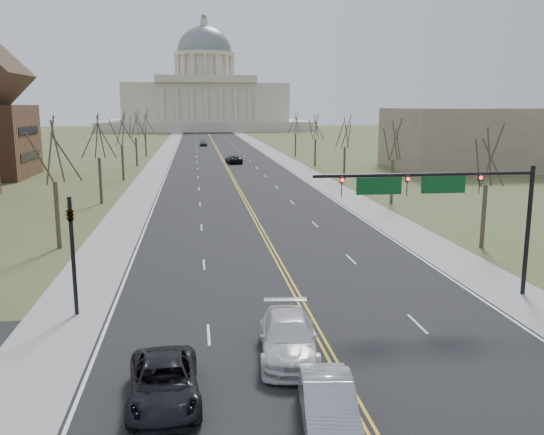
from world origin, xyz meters
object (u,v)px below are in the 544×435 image
object	(u,v)px
signal_left	(72,243)
car_far_sb	(204,143)
car_sb_outer_lead	(164,383)
car_far_nb	(234,159)
car_sb_inner_second	(288,337)
car_sb_inner_lead	(328,404)
signal_mast	(442,194)

from	to	relation	value
signal_left	car_far_sb	xyz separation A→B (m)	(8.49, 125.30, -2.90)
car_sb_outer_lead	car_far_nb	world-z (taller)	same
car_sb_inner_second	car_far_sb	distance (m)	131.58
car_far_nb	car_sb_inner_lead	bearing A→B (deg)	81.28
car_sb_outer_lead	car_far_nb	xyz separation A→B (m)	(8.37, 86.28, -0.00)
signal_left	car_far_nb	bearing A→B (deg)	80.28
car_sb_inner_lead	car_sb_inner_second	distance (m)	5.52
signal_left	car_sb_inner_lead	bearing A→B (deg)	-49.21
car_far_nb	car_far_sb	bearing A→B (deg)	-91.27
car_sb_inner_second	car_far_nb	distance (m)	83.16
signal_left	car_sb_outer_lead	distance (m)	11.02
signal_left	car_sb_outer_lead	xyz separation A→B (m)	(4.79, -9.47, -2.96)
car_sb_outer_lead	car_far_nb	distance (m)	86.69
signal_mast	signal_left	distance (m)	19.06
signal_left	car_far_nb	xyz separation A→B (m)	(13.16, 76.82, -2.96)
car_sb_inner_lead	car_far_sb	distance (m)	137.09
signal_mast	car_far_nb	distance (m)	77.20
car_sb_inner_lead	car_sb_outer_lead	bearing A→B (deg)	163.02
car_far_sb	car_sb_inner_lead	bearing A→B (deg)	-85.93
signal_left	car_sb_inner_second	distance (m)	11.94
signal_left	car_sb_inner_lead	world-z (taller)	signal_left
signal_left	car_sb_inner_second	size ratio (longest dim) A/B	1.04
car_sb_inner_lead	car_far_nb	world-z (taller)	car_sb_inner_lead
signal_left	car_sb_inner_lead	size ratio (longest dim) A/B	1.25
car_far_sb	signal_mast	bearing A→B (deg)	-81.86
car_far_sb	signal_left	bearing A→B (deg)	-90.50
car_sb_inner_lead	car_sb_outer_lead	size ratio (longest dim) A/B	0.90
car_far_nb	car_far_sb	size ratio (longest dim) A/B	1.13
car_sb_inner_lead	car_sb_outer_lead	distance (m)	5.84
car_sb_outer_lead	car_far_nb	bearing A→B (deg)	81.54
car_sb_inner_lead	car_far_sb	xyz separation A→B (m)	(-1.67, 137.08, 0.01)
car_sb_inner_lead	car_far_nb	distance (m)	88.64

